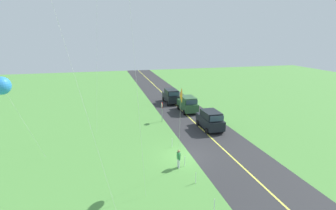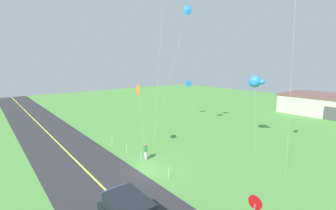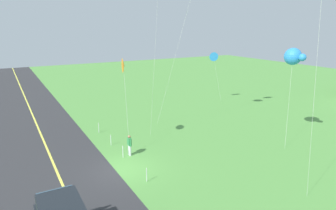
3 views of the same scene
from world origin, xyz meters
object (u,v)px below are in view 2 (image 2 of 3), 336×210
at_px(kite_yellow_high, 187,11).
at_px(person_adult_near, 145,151).
at_px(kite_green_far, 188,84).
at_px(stop_sign, 255,209).
at_px(kite_red_low, 139,90).
at_px(kite_blue_mid, 255,82).

bearing_deg(kite_yellow_high, person_adult_near, -68.27).
xyz_separation_m(kite_yellow_high, kite_green_far, (-6.71, 6.92, -9.56)).
relative_size(stop_sign, person_adult_near, 1.60).
xyz_separation_m(person_adult_near, kite_red_low, (-1.56, 0.36, 5.71)).
relative_size(kite_red_low, kite_blue_mid, 0.92).
relative_size(person_adult_near, kite_green_far, 0.25).
xyz_separation_m(kite_red_low, kite_green_far, (-8.57, 15.16, -0.83)).
xyz_separation_m(stop_sign, kite_green_far, (-22.24, 16.91, 3.94)).
height_order(stop_sign, kite_yellow_high, kite_yellow_high).
height_order(kite_yellow_high, kite_green_far, kite_yellow_high).
height_order(stop_sign, kite_blue_mid, kite_blue_mid).
relative_size(stop_sign, kite_green_far, 0.41).
bearing_deg(kite_yellow_high, kite_blue_mid, 34.93).
bearing_deg(kite_red_low, kite_yellow_high, 102.76).
relative_size(stop_sign, kite_red_low, 0.36).
height_order(kite_red_low, kite_green_far, kite_red_low).
bearing_deg(kite_green_far, stop_sign, -37.25).
xyz_separation_m(kite_blue_mid, kite_yellow_high, (-6.66, -4.65, 8.26)).
bearing_deg(person_adult_near, kite_blue_mid, 39.45).
bearing_deg(kite_green_far, person_adult_near, -56.86).
relative_size(stop_sign, kite_yellow_high, 0.16).
distance_m(kite_red_low, kite_green_far, 17.44).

